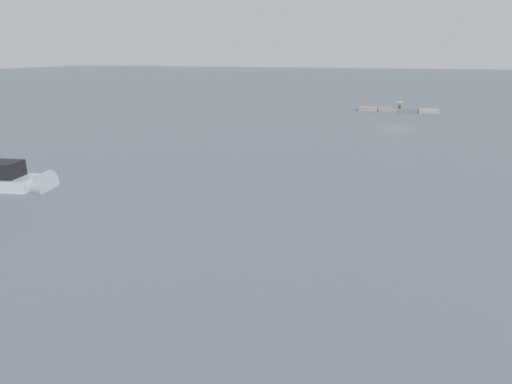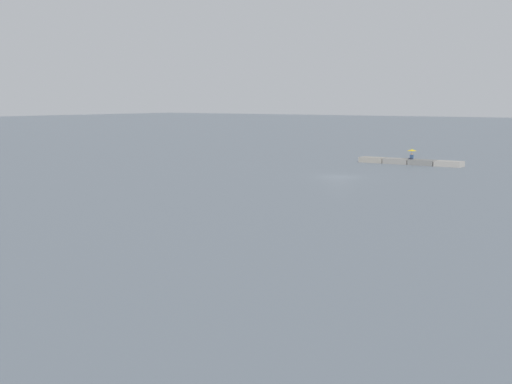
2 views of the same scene
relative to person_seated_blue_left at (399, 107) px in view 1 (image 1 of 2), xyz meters
name	(u,v)px [view 1 (image 1 of 2)]	position (x,y,z in m)	size (l,w,h in m)	color
ground_plane	(396,128)	(0.22, 17.61, -0.91)	(500.00, 500.00, 0.00)	slate
seawall_pier	(398,110)	(0.22, -0.08, -0.58)	(13.04, 1.83, 0.66)	gray
person_seated_blue_left	(399,107)	(0.00, 0.00, 0.00)	(0.41, 0.62, 0.73)	#1E2333
umbrella_open_yellow	(400,102)	(0.00, -0.10, 0.85)	(1.15, 1.15, 1.26)	black
motorboat_grey_near	(8,182)	(27.22, 54.75, -0.43)	(8.41, 3.96, 4.54)	#ADB2B7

